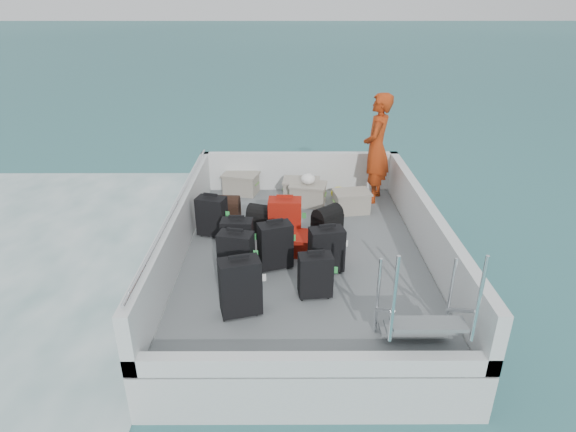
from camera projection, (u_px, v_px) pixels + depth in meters
name	position (u px, v px, depth m)	size (l,w,h in m)	color
ground	(303.00, 287.00, 7.12)	(160.00, 160.00, 0.00)	#15484C
ferry_hull	(303.00, 270.00, 6.99)	(3.60, 5.00, 0.60)	silver
deck	(303.00, 251.00, 6.86)	(3.30, 4.70, 0.02)	slate
deck_fittings	(330.00, 238.00, 6.41)	(3.60, 5.00, 0.90)	silver
suitcase_0	(236.00, 257.00, 6.03)	(0.43, 0.24, 0.66)	black
suitcase_1	(238.00, 241.00, 6.45)	(0.42, 0.24, 0.62)	black
suitcase_2	(212.00, 217.00, 7.18)	(0.42, 0.25, 0.61)	black
suitcase_3	(240.00, 288.00, 5.37)	(0.45, 0.27, 0.69)	black
suitcase_4	(275.00, 246.00, 6.32)	(0.43, 0.25, 0.64)	black
suitcase_5	(285.00, 220.00, 7.01)	(0.48, 0.29, 0.66)	#A1190C
suitcase_6	(315.00, 276.00, 5.72)	(0.40, 0.24, 0.56)	black
suitcase_7	(326.00, 251.00, 6.22)	(0.44, 0.25, 0.62)	black
suitcase_8	(310.00, 244.00, 6.76)	(0.44, 0.68, 0.27)	#A1190C
duffel_0	(222.00, 210.00, 7.74)	(0.58, 0.30, 0.32)	black
duffel_1	(264.00, 221.00, 7.39)	(0.49, 0.30, 0.32)	black
duffel_2	(327.00, 222.00, 7.35)	(0.42, 0.30, 0.32)	black
crate_0	(241.00, 184.00, 8.78)	(0.58, 0.40, 0.35)	gray
crate_1	(301.00, 191.00, 8.48)	(0.59, 0.41, 0.35)	gray
crate_2	(308.00, 195.00, 8.31)	(0.58, 0.40, 0.35)	gray
crate_3	(351.00, 202.00, 8.03)	(0.56, 0.38, 0.34)	gray
yellow_bag	(339.00, 193.00, 8.56)	(0.28, 0.26, 0.22)	yellow
white_bag	(308.00, 181.00, 8.20)	(0.24, 0.24, 0.18)	white
passenger	(376.00, 148.00, 8.19)	(0.69, 0.45, 1.88)	#EB4716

